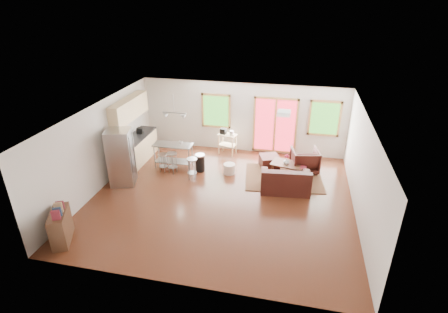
% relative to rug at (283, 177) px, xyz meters
% --- Properties ---
extents(floor, '(7.50, 7.00, 0.02)m').
position_rel_rug_xyz_m(floor, '(-1.71, -1.60, -0.02)').
color(floor, '#3C1B0F').
rests_on(floor, ground).
extents(ceiling, '(7.50, 7.00, 0.02)m').
position_rel_rug_xyz_m(ceiling, '(-1.71, -1.60, 2.60)').
color(ceiling, silver).
rests_on(ceiling, ground).
extents(back_wall, '(7.50, 0.02, 2.60)m').
position_rel_rug_xyz_m(back_wall, '(-1.71, 1.91, 1.29)').
color(back_wall, beige).
rests_on(back_wall, ground).
extents(left_wall, '(0.02, 7.00, 2.60)m').
position_rel_rug_xyz_m(left_wall, '(-5.47, -1.60, 1.29)').
color(left_wall, beige).
rests_on(left_wall, ground).
extents(right_wall, '(0.02, 7.00, 2.60)m').
position_rel_rug_xyz_m(right_wall, '(2.05, -1.60, 1.29)').
color(right_wall, beige).
rests_on(right_wall, ground).
extents(front_wall, '(7.50, 0.02, 2.60)m').
position_rel_rug_xyz_m(front_wall, '(-1.71, -5.11, 1.29)').
color(front_wall, beige).
rests_on(front_wall, ground).
extents(window_left, '(1.10, 0.05, 1.30)m').
position_rel_rug_xyz_m(window_left, '(-2.71, 1.86, 1.49)').
color(window_left, '#235118').
rests_on(window_left, back_wall).
extents(french_doors, '(1.60, 0.05, 2.10)m').
position_rel_rug_xyz_m(french_doors, '(-0.51, 1.86, 1.09)').
color(french_doors, '#A71C2A').
rests_on(french_doors, back_wall).
extents(window_right, '(1.10, 0.05, 1.30)m').
position_rel_rug_xyz_m(window_right, '(1.19, 1.86, 1.49)').
color(window_right, '#235118').
rests_on(window_right, back_wall).
extents(rug, '(2.67, 2.18, 0.02)m').
position_rel_rug_xyz_m(rug, '(0.00, 0.00, 0.00)').
color(rug, '#41542F').
rests_on(rug, floor).
extents(loveseat, '(1.55, 0.98, 0.78)m').
position_rel_rug_xyz_m(loveseat, '(0.09, -0.83, 0.30)').
color(loveseat, black).
rests_on(loveseat, floor).
extents(coffee_table, '(1.16, 0.84, 0.42)m').
position_rel_rug_xyz_m(coffee_table, '(0.10, 0.25, 0.35)').
color(coffee_table, '#3C2516').
rests_on(coffee_table, floor).
extents(armchair, '(1.02, 0.98, 0.89)m').
position_rel_rug_xyz_m(armchair, '(0.63, 0.63, 0.43)').
color(armchair, black).
rests_on(armchair, floor).
extents(ottoman, '(0.80, 0.80, 0.42)m').
position_rel_rug_xyz_m(ottoman, '(-0.54, 0.68, 0.20)').
color(ottoman, black).
rests_on(ottoman, floor).
extents(pouf, '(0.50, 0.50, 0.34)m').
position_rel_rug_xyz_m(pouf, '(-1.79, -0.07, 0.16)').
color(pouf, beige).
rests_on(pouf, floor).
extents(vase, '(0.23, 0.23, 0.34)m').
position_rel_rug_xyz_m(vase, '(0.04, 0.23, 0.51)').
color(vase, silver).
rests_on(vase, coffee_table).
extents(book, '(0.20, 0.06, 0.27)m').
position_rel_rug_xyz_m(book, '(0.50, 0.08, 0.52)').
color(book, maroon).
rests_on(book, coffee_table).
extents(cabinets, '(0.64, 2.24, 2.30)m').
position_rel_rug_xyz_m(cabinets, '(-5.19, 0.10, 0.92)').
color(cabinets, '#D6B681').
rests_on(cabinets, floor).
extents(refrigerator, '(0.87, 0.85, 1.79)m').
position_rel_rug_xyz_m(refrigerator, '(-4.92, -1.41, 0.88)').
color(refrigerator, '#B7BABC').
rests_on(refrigerator, floor).
extents(island, '(1.35, 0.57, 0.84)m').
position_rel_rug_xyz_m(island, '(-3.76, -0.01, 0.57)').
color(island, '#B7BABC').
rests_on(island, floor).
extents(cup, '(0.15, 0.13, 0.13)m').
position_rel_rug_xyz_m(cup, '(-3.42, -0.16, 1.00)').
color(cup, silver).
rests_on(cup, island).
extents(bar_stool_a, '(0.34, 0.34, 0.65)m').
position_rel_rug_xyz_m(bar_stool_a, '(-3.99, -0.42, 0.47)').
color(bar_stool_a, '#B7BABC').
rests_on(bar_stool_a, floor).
extents(bar_stool_b, '(0.44, 0.44, 0.73)m').
position_rel_rug_xyz_m(bar_stool_b, '(-3.65, -0.43, 0.53)').
color(bar_stool_b, '#B7BABC').
rests_on(bar_stool_b, floor).
extents(bar_stool_c, '(0.37, 0.37, 0.72)m').
position_rel_rug_xyz_m(bar_stool_c, '(-2.89, -0.69, 0.52)').
color(bar_stool_c, '#B7BABC').
rests_on(bar_stool_c, floor).
extents(trash_can, '(0.36, 0.36, 0.60)m').
position_rel_rug_xyz_m(trash_can, '(-2.79, -0.09, 0.29)').
color(trash_can, black).
rests_on(trash_can, floor).
extents(kitchen_cart, '(0.72, 0.55, 0.98)m').
position_rel_rug_xyz_m(kitchen_cart, '(-2.20, 1.44, 0.66)').
color(kitchen_cart, '#D6B681').
rests_on(kitchen_cart, floor).
extents(bookshelf, '(0.71, 0.98, 1.08)m').
position_rel_rug_xyz_m(bookshelf, '(-5.05, -4.35, 0.41)').
color(bookshelf, '#3C2516').
rests_on(bookshelf, floor).
extents(ceiling_flush, '(0.35, 0.35, 0.12)m').
position_rel_rug_xyz_m(ceiling_flush, '(-0.11, -1.00, 2.52)').
color(ceiling_flush, white).
rests_on(ceiling_flush, ceiling).
extents(pendant_light, '(0.80, 0.18, 0.79)m').
position_rel_rug_xyz_m(pendant_light, '(-3.61, -0.10, 1.89)').
color(pendant_light, gray).
rests_on(pendant_light, ceiling).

